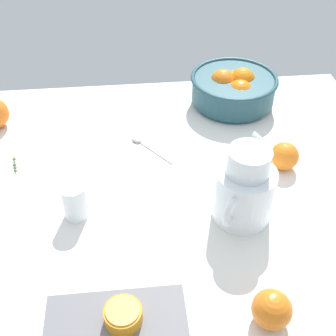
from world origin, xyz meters
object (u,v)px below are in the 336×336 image
fruit_bowl (234,88)px  cutting_board (116,328)px  orange_half_0 (123,315)px  juice_glass (75,204)px  spoon (145,145)px  loose_orange_0 (284,156)px  juice_pitcher (244,193)px  loose_orange_1 (272,309)px

fruit_bowl → cutting_board: 78.72cm
cutting_board → orange_half_0: (1.36, 1.05, 2.29)cm
juice_glass → spoon: (16.56, 23.18, -3.16)cm
fruit_bowl → cutting_board: fruit_bowl is taller
cutting_board → orange_half_0: bearing=37.8°
cutting_board → loose_orange_0: bearing=43.4°
fruit_bowl → juice_pitcher: bearing=-100.0°
loose_orange_1 → cutting_board: bearing=178.3°
cutting_board → loose_orange_0: (41.83, 39.61, 2.79)cm
orange_half_0 → juice_glass: bearing=109.6°
spoon → fruit_bowl: bearing=34.0°
orange_half_0 → spoon: orange_half_0 is taller
loose_orange_0 → spoon: loose_orange_0 is taller
cutting_board → juice_glass: bearing=106.5°
juice_pitcher → orange_half_0: (-26.35, -23.65, -3.82)cm
juice_pitcher → spoon: juice_pitcher is taller
orange_half_0 → loose_orange_0: (40.47, 38.56, 0.50)cm
fruit_bowl → juice_glass: bearing=-136.5°
loose_orange_1 → orange_half_0: bearing=175.8°
juice_glass → orange_half_0: 28.95cm
cutting_board → juice_pitcher: bearing=41.7°
fruit_bowl → juice_pitcher: size_ratio=1.36×
juice_pitcher → loose_orange_0: (14.12, 14.91, -3.32)cm
juice_pitcher → loose_orange_1: 25.73cm
juice_pitcher → spoon: size_ratio=1.45×
fruit_bowl → spoon: (-27.46, -18.54, -4.73)cm
juice_pitcher → spoon: (-19.50, 26.79, -6.39)cm
juice_glass → loose_orange_1: juice_glass is taller
fruit_bowl → orange_half_0: bearing=-116.4°
fruit_bowl → spoon: bearing=-146.0°
juice_pitcher → fruit_bowl: bearing=80.0°
fruit_bowl → spoon: 33.47cm
orange_half_0 → juice_pitcher: bearing=41.9°
cutting_board → orange_half_0: size_ratio=3.73×
cutting_board → loose_orange_1: size_ratio=3.51×
loose_orange_0 → loose_orange_1: size_ratio=0.99×
orange_half_0 → loose_orange_0: size_ratio=0.95×
juice_glass → loose_orange_1: size_ratio=1.18×
juice_pitcher → orange_half_0: juice_pitcher is taller
fruit_bowl → orange_half_0: fruit_bowl is taller
juice_pitcher → juice_glass: (-36.07, 3.62, -3.22)cm
juice_pitcher → orange_half_0: size_ratio=2.80×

